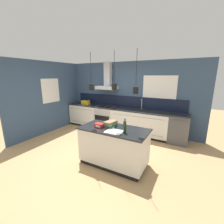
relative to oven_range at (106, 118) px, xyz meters
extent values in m
plane|color=tan|center=(0.69, -1.69, -0.46)|extent=(16.00, 16.00, 0.00)
cube|color=#354C6B|center=(0.69, 0.34, 0.84)|extent=(5.60, 0.06, 2.60)
cube|color=black|center=(0.69, 0.30, 0.67)|extent=(4.42, 0.02, 0.43)
cube|color=white|center=(1.93, 0.30, 1.16)|extent=(1.12, 0.01, 0.96)
cube|color=black|center=(1.93, 0.31, 1.16)|extent=(1.04, 0.01, 0.88)
cube|color=#B5B5BA|center=(0.00, 0.08, 1.18)|extent=(0.80, 0.46, 0.12)
cube|color=#B5B5BA|center=(0.00, 0.17, 1.69)|extent=(0.26, 0.20, 0.90)
cylinder|color=black|center=(0.90, -2.11, 1.80)|extent=(0.01, 0.01, 0.69)
cylinder|color=black|center=(0.90, -2.11, 1.38)|extent=(0.11, 0.11, 0.14)
sphere|color=#F9D18C|center=(0.90, -2.11, 1.38)|extent=(0.06, 0.06, 0.06)
cylinder|color=black|center=(1.46, -2.04, 1.81)|extent=(0.01, 0.01, 0.67)
cylinder|color=black|center=(1.46, -2.04, 1.41)|extent=(0.11, 0.11, 0.14)
sphere|color=#F9D18C|center=(1.46, -2.04, 1.41)|extent=(0.06, 0.06, 0.06)
cylinder|color=black|center=(1.96, -2.06, 1.78)|extent=(0.01, 0.01, 0.73)
cylinder|color=black|center=(1.96, -2.06, 1.35)|extent=(0.11, 0.11, 0.14)
sphere|color=#F9D18C|center=(1.96, -2.06, 1.35)|extent=(0.06, 0.06, 0.06)
cube|color=#354C6B|center=(-1.74, -0.99, 0.84)|extent=(0.06, 3.80, 2.60)
cube|color=white|center=(-1.70, -1.14, 1.09)|extent=(0.01, 0.76, 0.88)
cube|color=black|center=(-1.71, -1.14, 1.09)|extent=(0.01, 0.68, 0.80)
cube|color=black|center=(-1.02, 0.03, -0.41)|extent=(1.26, 0.56, 0.09)
cube|color=silver|center=(-1.02, 0.00, 0.03)|extent=(1.30, 0.62, 0.79)
cube|color=gray|center=(-1.02, -0.31, 0.30)|extent=(1.14, 0.01, 0.01)
cube|color=gray|center=(-1.02, -0.31, -0.25)|extent=(1.14, 0.01, 0.01)
cube|color=black|center=(-1.02, 0.00, 0.44)|extent=(1.32, 0.64, 0.03)
cube|color=black|center=(1.39, 0.03, -0.41)|extent=(1.96, 0.56, 0.09)
cube|color=silver|center=(1.39, 0.00, 0.03)|extent=(2.03, 0.62, 0.79)
cube|color=gray|center=(1.39, -0.31, 0.30)|extent=(1.78, 0.01, 0.01)
cube|color=gray|center=(1.39, -0.31, -0.25)|extent=(1.78, 0.01, 0.01)
cube|color=black|center=(1.39, 0.00, 0.44)|extent=(2.05, 0.64, 0.03)
cube|color=#262628|center=(1.39, 0.05, 0.45)|extent=(0.48, 0.34, 0.01)
cylinder|color=#B5B5BA|center=(1.39, 0.18, 0.64)|extent=(0.02, 0.02, 0.37)
sphere|color=#B5B5BA|center=(1.39, 0.18, 0.83)|extent=(0.03, 0.03, 0.03)
cylinder|color=#B5B5BA|center=(1.39, 0.12, 0.81)|extent=(0.02, 0.12, 0.02)
cube|color=#B5B5BA|center=(0.00, 0.00, -0.02)|extent=(0.74, 0.62, 0.87)
cube|color=black|center=(0.00, -0.31, -0.06)|extent=(0.64, 0.02, 0.44)
cylinder|color=#B5B5BA|center=(0.00, -0.34, 0.17)|extent=(0.55, 0.02, 0.02)
cube|color=#B5B5BA|center=(0.00, -0.32, 0.36)|extent=(0.64, 0.02, 0.07)
cube|color=#2D2D30|center=(0.00, 0.00, 0.43)|extent=(0.74, 0.60, 0.04)
cylinder|color=black|center=(-0.15, 0.11, 0.45)|extent=(0.17, 0.17, 0.00)
cylinder|color=black|center=(0.15, 0.11, 0.45)|extent=(0.17, 0.17, 0.00)
cylinder|color=black|center=(-0.15, -0.10, 0.45)|extent=(0.17, 0.17, 0.00)
cylinder|color=black|center=(0.15, -0.10, 0.45)|extent=(0.17, 0.17, 0.00)
cube|color=#4C4C51|center=(2.70, 0.00, -0.01)|extent=(0.58, 0.62, 0.89)
cube|color=black|center=(2.70, 0.00, 0.44)|extent=(0.58, 0.62, 0.02)
cylinder|color=#4C4C51|center=(2.70, -0.33, 0.36)|extent=(0.44, 0.02, 0.02)
cube|color=black|center=(1.46, -2.06, -0.41)|extent=(1.48, 0.71, 0.09)
cube|color=silver|center=(1.46, -2.06, 0.03)|extent=(1.55, 0.74, 0.79)
cube|color=black|center=(1.46, -2.06, 0.44)|extent=(1.60, 0.79, 0.03)
cylinder|color=#193319|center=(1.79, -2.19, 0.58)|extent=(0.07, 0.07, 0.25)
cylinder|color=#193319|center=(1.79, -2.19, 0.73)|extent=(0.03, 0.03, 0.06)
cylinder|color=#262628|center=(1.79, -2.19, 0.76)|extent=(0.03, 0.03, 0.01)
cube|color=#4C7F4C|center=(1.33, -1.98, 0.47)|extent=(0.27, 0.33, 0.03)
cube|color=#335684|center=(1.33, -1.98, 0.50)|extent=(0.24, 0.33, 0.03)
cube|color=#4C7F4C|center=(1.33, -1.99, 0.53)|extent=(0.24, 0.33, 0.04)
cube|color=olive|center=(1.33, -1.99, 0.57)|extent=(0.24, 0.34, 0.04)
cube|color=red|center=(1.13, -2.16, 0.50)|extent=(0.20, 0.13, 0.10)
cube|color=white|center=(1.13, -2.23, 0.50)|extent=(0.12, 0.01, 0.05)
cube|color=silver|center=(1.56, -2.24, 0.46)|extent=(0.38, 0.31, 0.01)
cube|color=gold|center=(-1.01, 0.00, 0.53)|extent=(0.34, 0.18, 0.16)
cylinder|color=black|center=(-1.01, 0.00, 0.63)|extent=(0.20, 0.02, 0.02)
camera|label=1|loc=(3.00, -4.93, 1.64)|focal=24.00mm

